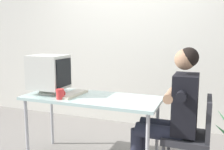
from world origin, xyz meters
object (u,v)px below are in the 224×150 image
Objects in this scene: person_seated at (172,110)px; crt_monitor at (49,72)px; keyboard at (73,94)px; desk at (91,102)px; desk_mug at (60,94)px; office_chair at (193,133)px.

crt_monitor is at bearing -178.57° from person_seated.
person_seated is at bearing 1.26° from keyboard.
keyboard is at bearing -178.74° from person_seated.
crt_monitor is 0.37m from keyboard.
desk_mug reaches higher than desk.
office_chair is (1.56, 0.03, -0.51)m from crt_monitor.
desk is 1.77× the size of office_chair.
office_chair is (1.27, 0.02, -0.28)m from keyboard.
desk_mug is at bearing -171.04° from office_chair.
crt_monitor is 1.40m from person_seated.
desk_mug is at bearing -34.50° from crt_monitor.
crt_monitor is at bearing -178.76° from office_chair.
person_seated is 12.32× the size of desk_mug.
desk is 1.14× the size of person_seated.
office_chair is at bearing 0.60° from desk.
person_seated is (0.86, 0.01, 0.00)m from desk.
person_seated reaches higher than keyboard.
crt_monitor is 0.36m from desk_mug.
crt_monitor is 1.04× the size of keyboard.
person_seated reaches higher than office_chair.
desk_mug is (-0.26, -0.20, 0.11)m from desk.
office_chair reaches higher than desk.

